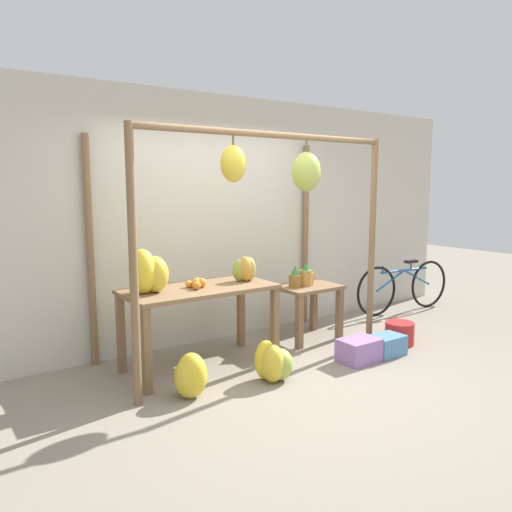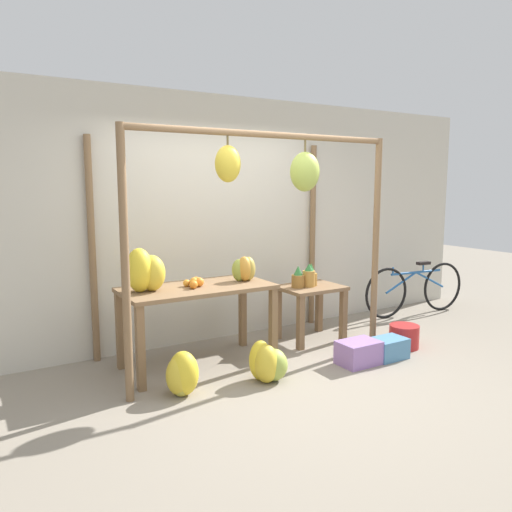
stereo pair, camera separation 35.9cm
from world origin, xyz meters
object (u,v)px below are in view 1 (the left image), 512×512
object	(u,v)px
banana_pile_on_table	(148,273)
banana_pile_ground_left	(190,377)
blue_bucket	(399,333)
fruit_crate_white	(359,350)
papaya_pile	(245,269)
orange_pile	(197,283)
parked_bicycle	(404,286)
pineapple_cluster	(303,276)
fruit_crate_purple	(387,345)
banana_pile_ground_right	(273,363)

from	to	relation	value
banana_pile_on_table	banana_pile_ground_left	distance (m)	1.03
blue_bucket	banana_pile_on_table	bearing A→B (deg)	165.40
banana_pile_ground_left	fruit_crate_white	distance (m)	1.84
banana_pile_ground_left	banana_pile_on_table	bearing A→B (deg)	98.59
papaya_pile	blue_bucket	bearing A→B (deg)	-22.13
orange_pile	parked_bicycle	xyz separation A→B (m)	(3.46, 0.28, -0.49)
pineapple_cluster	parked_bicycle	bearing A→B (deg)	4.60
banana_pile_on_table	pineapple_cluster	world-z (taller)	banana_pile_on_table
pineapple_cluster	fruit_crate_purple	xyz separation A→B (m)	(0.38, -0.94, -0.64)
banana_pile_ground_left	papaya_pile	bearing A→B (deg)	31.75
papaya_pile	banana_pile_ground_right	bearing A→B (deg)	-102.54
orange_pile	parked_bicycle	size ratio (longest dim) A/B	0.13
banana_pile_on_table	orange_pile	distance (m)	0.51
banana_pile_on_table	parked_bicycle	bearing A→B (deg)	3.41
banana_pile_ground_left	blue_bucket	bearing A→B (deg)	-1.85
parked_bicycle	fruit_crate_purple	world-z (taller)	parked_bicycle
fruit_crate_white	blue_bucket	world-z (taller)	blue_bucket
banana_pile_on_table	banana_pile_ground_left	bearing A→B (deg)	-81.41
banana_pile_on_table	orange_pile	bearing A→B (deg)	-5.00
fruit_crate_white	blue_bucket	xyz separation A→B (m)	(0.79, 0.13, 0.01)
blue_bucket	papaya_pile	world-z (taller)	papaya_pile
banana_pile_ground_left	parked_bicycle	size ratio (longest dim) A/B	0.23
orange_pile	pineapple_cluster	distance (m)	1.45
banana_pile_on_table	parked_bicycle	world-z (taller)	banana_pile_on_table
banana_pile_ground_right	parked_bicycle	distance (m)	3.20
orange_pile	banana_pile_ground_left	bearing A→B (deg)	-124.09
banana_pile_ground_left	banana_pile_ground_right	bearing A→B (deg)	-7.51
orange_pile	pineapple_cluster	bearing A→B (deg)	4.57
banana_pile_on_table	pineapple_cluster	xyz separation A→B (m)	(1.93, 0.07, -0.25)
orange_pile	blue_bucket	xyz separation A→B (m)	(2.22, -0.66, -0.72)
fruit_crate_white	papaya_pile	distance (m)	1.44
banana_pile_on_table	parked_bicycle	xyz separation A→B (m)	(3.94, 0.24, -0.64)
blue_bucket	papaya_pile	distance (m)	1.96
banana_pile_ground_right	parked_bicycle	bearing A→B (deg)	17.49
fruit_crate_white	papaya_pile	size ratio (longest dim) A/B	1.47
banana_pile_ground_right	papaya_pile	world-z (taller)	papaya_pile
orange_pile	papaya_pile	distance (m)	0.57
parked_bicycle	fruit_crate_white	bearing A→B (deg)	-152.16
pineapple_cluster	blue_bucket	world-z (taller)	pineapple_cluster
parked_bicycle	fruit_crate_purple	bearing A→B (deg)	-146.16
pineapple_cluster	banana_pile_ground_left	xyz separation A→B (m)	(-1.83, -0.69, -0.56)
blue_bucket	parked_bicycle	xyz separation A→B (m)	(1.24, 0.94, 0.24)
banana_pile_ground_right	blue_bucket	size ratio (longest dim) A/B	1.22
banana_pile_ground_left	papaya_pile	size ratio (longest dim) A/B	1.40
pineapple_cluster	orange_pile	bearing A→B (deg)	-175.43
pineapple_cluster	fruit_crate_white	xyz separation A→B (m)	(-0.01, -0.91, -0.63)
orange_pile	fruit_crate_purple	bearing A→B (deg)	-24.35
orange_pile	banana_pile_ground_left	distance (m)	0.97
pineapple_cluster	banana_pile_ground_right	world-z (taller)	pineapple_cluster
banana_pile_on_table	blue_bucket	bearing A→B (deg)	-14.60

